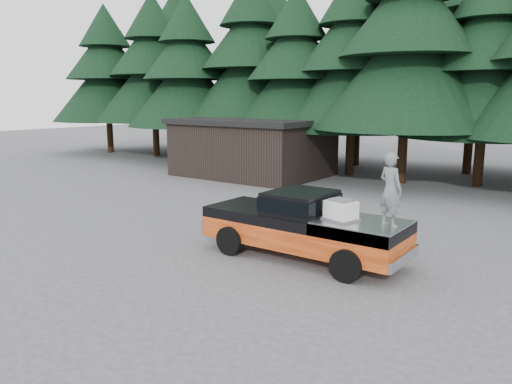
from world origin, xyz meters
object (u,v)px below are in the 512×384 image
Objects in this scene: pickup_truck at (303,235)px; man_on_bed at (391,190)px; air_compressor at (341,211)px; utility_building at (253,147)px.

pickup_truck is 2.97m from man_on_bed.
air_compressor is 0.39× the size of man_on_bed.
man_on_bed is 17.26m from utility_building.
man_on_bed reaches higher than pickup_truck.
utility_building reaches higher than man_on_bed.
air_compressor is at bearing -45.39° from utility_building.
air_compressor is at bearing 31.13° from man_on_bed.
pickup_truck is 15.49m from utility_building.
utility_building is at bearing 149.63° from air_compressor.
pickup_truck is at bearing -174.48° from air_compressor.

